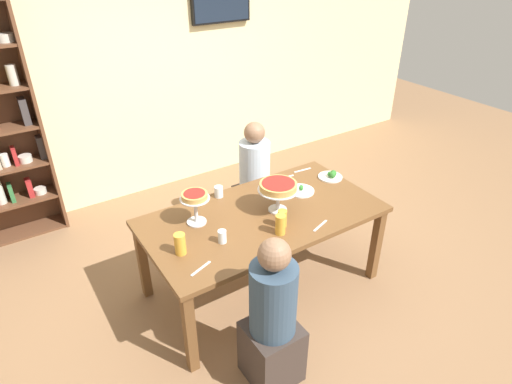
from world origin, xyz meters
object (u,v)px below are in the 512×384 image
Objects in this scene: diner_far_right at (255,185)px; cutlery_fork_far at (302,170)px; television at (221,4)px; water_glass_clear_far at (219,192)px; salad_plate_far_diner at (331,176)px; diner_near_left at (272,323)px; cutlery_fork_near at (320,226)px; deep_dish_pizza_stand at (278,188)px; beer_glass_amber_tall at (282,218)px; cutlery_knife_far at (285,177)px; cutlery_knife_near at (201,269)px; personal_pizza_stand at (195,200)px; dining_table at (263,222)px; salad_plate_near_diner at (301,190)px; water_glass_clear_near at (222,236)px; beer_glass_amber_spare at (280,225)px; beer_glass_amber_short at (180,244)px.

cutlery_fork_far is at bearing 36.37° from diner_far_right.
water_glass_clear_far is (-1.02, -1.69, -1.21)m from television.
salad_plate_far_diner is 0.28m from cutlery_fork_far.
diner_near_left reaches higher than cutlery_fork_near.
beer_glass_amber_tall is at bearing -117.03° from deep_dish_pizza_stand.
deep_dish_pizza_stand is 2.35× the size of beer_glass_amber_tall.
diner_far_right is at bearing -29.30° from diner_near_left.
diner_far_right is 0.49m from cutlery_knife_far.
television is 3.92× the size of cutlery_knife_far.
deep_dish_pizza_stand is at bearing -20.73° from diner_far_right.
cutlery_knife_near is (-0.55, -0.74, -0.04)m from water_glass_clear_far.
diner_near_left is at bearing -87.32° from personal_pizza_stand.
cutlery_fork_far is at bearing 42.09° from beer_glass_amber_tall.
personal_pizza_stand is 1.46× the size of cutlery_fork_far.
diner_near_left reaches higher than dining_table.
diner_far_right reaches higher than salad_plate_near_diner.
water_glass_clear_near is 0.54× the size of cutlery_fork_far.
cutlery_fork_near reaches higher than dining_table.
beer_glass_amber_spare is (-0.50, -0.40, 0.07)m from salad_plate_near_diner.
beer_glass_amber_short is at bearing 171.46° from water_glass_clear_near.
diner_far_right is 6.39× the size of cutlery_fork_far.
beer_glass_amber_tall is at bearing -83.15° from dining_table.
salad_plate_far_diner is 1.21× the size of cutlery_fork_near.
diner_far_right reaches higher than cutlery_knife_far.
personal_pizza_stand is at bearing 125.28° from cutlery_fork_near.
deep_dish_pizza_stand is 1.39× the size of salad_plate_near_diner.
diner_near_left and diner_far_right have the same top height.
deep_dish_pizza_stand is at bearing 51.26° from cutlery_knife_far.
beer_glass_amber_short is 1.66× the size of water_glass_clear_far.
salad_plate_near_diner is (0.46, 0.11, 0.09)m from dining_table.
dining_table is at bearing 4.66° from cutlery_knife_near.
television is at bearing -24.29° from diner_near_left.
television reaches higher than diner_near_left.
diner_far_right is 1.62m from cutlery_knife_near.
dining_table is 11.93× the size of beer_glass_amber_short.
diner_far_right reaches higher than beer_glass_amber_tall.
deep_dish_pizza_stand is 0.91m from cutlery_knife_near.
beer_glass_amber_tall reaches higher than water_glass_clear_far.
cutlery_knife_far is at bearing 8.88° from diner_far_right.
salad_plate_far_diner is at bearing 9.03° from beer_glass_amber_short.
dining_table is 0.31m from deep_dish_pizza_stand.
diner_far_right is 6.39× the size of cutlery_knife_far.
cutlery_fork_far is at bearing 10.82° from personal_pizza_stand.
cutlery_fork_near is at bearing -103.29° from television.
deep_dish_pizza_stand is 1.80× the size of cutlery_knife_far.
beer_glass_amber_spare is at bearing -80.06° from water_glass_clear_far.
diner_near_left is 1.00× the size of diner_far_right.
cutlery_fork_far is at bearing 19.10° from beer_glass_amber_short.
television is 2.16m from cutlery_knife_far.
beer_glass_amber_tall is at bearing -73.49° from water_glass_clear_far.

